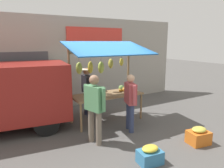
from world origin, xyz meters
name	(u,v)px	position (x,y,z in m)	size (l,w,h in m)	color
ground_plane	(107,121)	(0.00, 0.00, 0.00)	(40.00, 40.00, 0.00)	#514F4C
street_backdrop	(79,62)	(0.04, -2.20, 1.70)	(9.00, 0.30, 3.40)	#9E998E
market_stall	(106,73)	(-0.01, -0.05, 1.54)	(2.50, 1.46, 2.50)	olive
vendor_with_sunhat	(87,88)	(0.36, -0.75, 0.96)	(0.42, 0.70, 1.63)	navy
shopper_with_ponytail	(94,104)	(0.98, 1.16, 1.00)	(0.36, 0.70, 1.72)	#726656
shopper_with_shopping_bag	(130,99)	(-0.20, 0.97, 0.93)	(0.35, 0.67, 1.61)	navy
produce_crate_near	(198,136)	(-1.21, 2.47, 0.20)	(0.56, 0.47, 0.43)	#D1661E
produce_crate_side	(150,155)	(0.38, 2.52, 0.18)	(0.52, 0.41, 0.39)	teal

